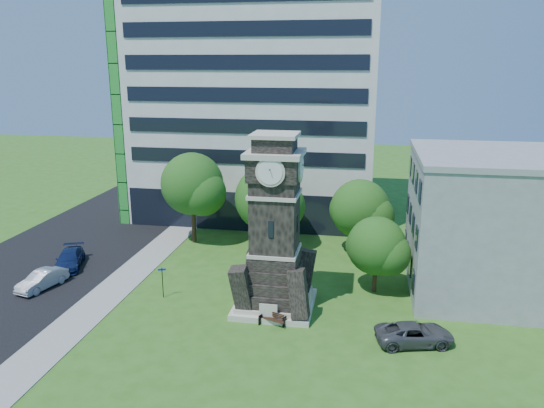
% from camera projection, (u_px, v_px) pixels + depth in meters
% --- Properties ---
extents(ground, '(160.00, 160.00, 0.00)m').
position_uv_depth(ground, '(226.00, 316.00, 35.90)').
color(ground, '#315F1B').
rests_on(ground, ground).
extents(sidewalk, '(3.00, 70.00, 0.06)m').
position_uv_depth(sidewalk, '(127.00, 277.00, 42.28)').
color(sidewalk, gray).
rests_on(sidewalk, ground).
extents(street, '(14.00, 80.00, 0.02)m').
position_uv_depth(street, '(31.00, 270.00, 43.76)').
color(street, black).
rests_on(street, ground).
extents(clock_tower, '(5.40, 5.40, 12.22)m').
position_uv_depth(clock_tower, '(275.00, 235.00, 35.90)').
color(clock_tower, beige).
rests_on(clock_tower, ground).
extents(office_tall, '(26.20, 15.11, 28.60)m').
position_uv_depth(office_tall, '(257.00, 85.00, 57.28)').
color(office_tall, white).
rests_on(office_tall, ground).
extents(office_low, '(15.20, 12.20, 10.40)m').
position_uv_depth(office_low, '(518.00, 224.00, 38.68)').
color(office_low, '#9C9FA2').
rests_on(office_low, ground).
extents(car_street_mid, '(2.40, 4.34, 1.35)m').
position_uv_depth(car_street_mid, '(42.00, 280.00, 40.14)').
color(car_street_mid, '#ABADB3').
rests_on(car_street_mid, ground).
extents(car_street_north, '(3.49, 5.20, 1.40)m').
position_uv_depth(car_street_north, '(69.00, 259.00, 44.26)').
color(car_street_north, '#111F4C').
rests_on(car_street_north, ground).
extents(car_east_lot, '(5.12, 3.28, 1.31)m').
position_uv_depth(car_east_lot, '(415.00, 334.00, 32.23)').
color(car_east_lot, '#4A4B4F').
rests_on(car_east_lot, ground).
extents(park_bench, '(1.70, 0.45, 0.88)m').
position_uv_depth(park_bench, '(273.00, 318.00, 34.59)').
color(park_bench, black).
rests_on(park_bench, ground).
extents(street_sign, '(0.56, 0.06, 2.31)m').
position_uv_depth(street_sign, '(162.00, 279.00, 38.37)').
color(street_sign, black).
rests_on(street_sign, ground).
extents(tree_nw, '(6.40, 5.82, 8.61)m').
position_uv_depth(tree_nw, '(193.00, 186.00, 49.19)').
color(tree_nw, '#332114').
rests_on(tree_nw, ground).
extents(tree_nc, '(6.70, 6.09, 7.65)m').
position_uv_depth(tree_nc, '(269.00, 200.00, 48.43)').
color(tree_nc, '#332114').
rests_on(tree_nc, ground).
extents(tree_ne, '(5.73, 5.21, 6.79)m').
position_uv_depth(tree_ne, '(361.00, 211.00, 46.45)').
color(tree_ne, '#332114').
rests_on(tree_ne, ground).
extents(tree_east, '(4.76, 4.32, 5.80)m').
position_uv_depth(tree_east, '(377.00, 248.00, 38.81)').
color(tree_east, '#332114').
rests_on(tree_east, ground).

